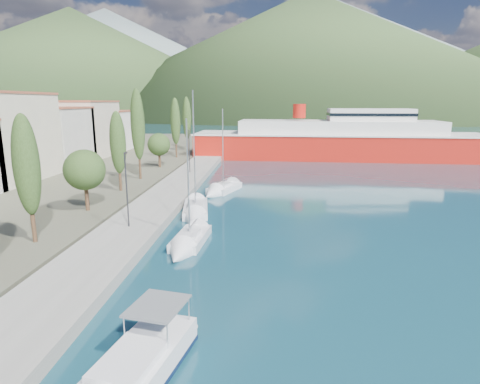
{
  "coord_description": "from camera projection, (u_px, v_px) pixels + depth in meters",
  "views": [
    {
      "loc": [
        2.28,
        -18.04,
        10.74
      ],
      "look_at": [
        0.0,
        14.0,
        3.5
      ],
      "focal_mm": 30.0,
      "sensor_mm": 36.0,
      "label": 1
    }
  ],
  "objects": [
    {
      "name": "sailboat_near",
      "position": [
        185.0,
        247.0,
        29.57
      ],
      "size": [
        2.67,
        7.39,
        10.42
      ],
      "color": "silver",
      "rests_on": "ground"
    },
    {
      "name": "tree_row",
      "position": [
        134.0,
        140.0,
        50.81
      ],
      "size": [
        3.78,
        63.97,
        11.76
      ],
      "color": "#47301E",
      "rests_on": "land_strip"
    },
    {
      "name": "ferry",
      "position": [
        339.0,
        141.0,
        77.32
      ],
      "size": [
        55.4,
        14.02,
        10.91
      ],
      "color": "red",
      "rests_on": "ground"
    },
    {
      "name": "sailboat_far",
      "position": [
        218.0,
        191.0,
        47.78
      ],
      "size": [
        4.74,
        7.77,
        10.89
      ],
      "color": "silver",
      "rests_on": "ground"
    },
    {
      "name": "sailboat_mid",
      "position": [
        195.0,
        215.0,
        37.8
      ],
      "size": [
        3.68,
        9.1,
        12.73
      ],
      "color": "silver",
      "rests_on": "ground"
    },
    {
      "name": "hills_near",
      "position": [
        375.0,
        59.0,
        364.95
      ],
      "size": [
        1010.0,
        520.0,
        115.0
      ],
      "color": "#364E27",
      "rests_on": "ground"
    },
    {
      "name": "town_buildings",
      "position": [
        27.0,
        139.0,
        56.99
      ],
      "size": [
        9.2,
        69.2,
        11.3
      ],
      "color": "beige",
      "rests_on": "land_strip"
    },
    {
      "name": "lamp_posts",
      "position": [
        133.0,
        183.0,
        33.46
      ],
      "size": [
        0.15,
        47.82,
        6.06
      ],
      "color": "#2D2D33",
      "rests_on": "quay"
    },
    {
      "name": "hills_far",
      "position": [
        362.0,
        56.0,
        595.54
      ],
      "size": [
        1480.0,
        900.0,
        180.0
      ],
      "color": "slate",
      "rests_on": "ground"
    },
    {
      "name": "ground",
      "position": [
        262.0,
        134.0,
        136.85
      ],
      "size": [
        1400.0,
        1400.0,
        0.0
      ],
      "primitive_type": "plane",
      "color": "#143F4E"
    },
    {
      "name": "quay",
      "position": [
        169.0,
        194.0,
        45.91
      ],
      "size": [
        5.0,
        88.0,
        0.8
      ],
      "primitive_type": "cube",
      "color": "gray",
      "rests_on": "ground"
    }
  ]
}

